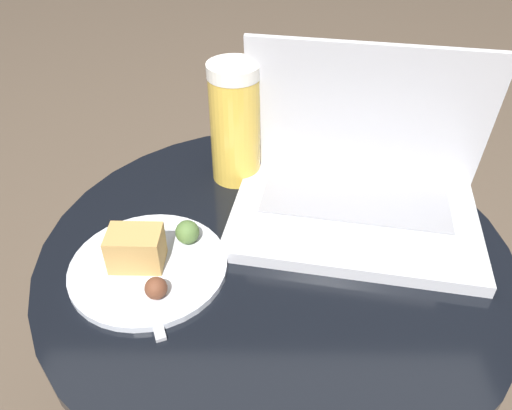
{
  "coord_description": "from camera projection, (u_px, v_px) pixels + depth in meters",
  "views": [
    {
      "loc": [
        -0.02,
        -0.49,
        0.95
      ],
      "look_at": [
        -0.03,
        0.0,
        0.57
      ],
      "focal_mm": 35.0,
      "sensor_mm": 36.0,
      "label": 1
    }
  ],
  "objects": [
    {
      "name": "snack_plate",
      "position": [
        148.0,
        260.0,
        0.63
      ],
      "size": [
        0.2,
        0.2,
        0.06
      ],
      "color": "silver",
      "rests_on": "table"
    },
    {
      "name": "beer_glass",
      "position": [
        235.0,
        124.0,
        0.74
      ],
      "size": [
        0.08,
        0.08,
        0.19
      ],
      "color": "gold",
      "rests_on": "table"
    },
    {
      "name": "table",
      "position": [
        273.0,
        317.0,
        0.76
      ],
      "size": [
        0.63,
        0.63,
        0.5
      ],
      "color": "#515156",
      "rests_on": "ground_plane"
    },
    {
      "name": "napkin",
      "position": [
        146.0,
        267.0,
        0.64
      ],
      "size": [
        0.19,
        0.16,
        0.0
      ],
      "color": "silver",
      "rests_on": "table"
    },
    {
      "name": "fork",
      "position": [
        146.0,
        280.0,
        0.62
      ],
      "size": [
        0.07,
        0.16,
        0.0
      ],
      "color": "#B2B2B7",
      "rests_on": "table"
    },
    {
      "name": "laptop",
      "position": [
        357.0,
        184.0,
        0.7
      ],
      "size": [
        0.37,
        0.28,
        0.23
      ],
      "color": "silver",
      "rests_on": "table"
    }
  ]
}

